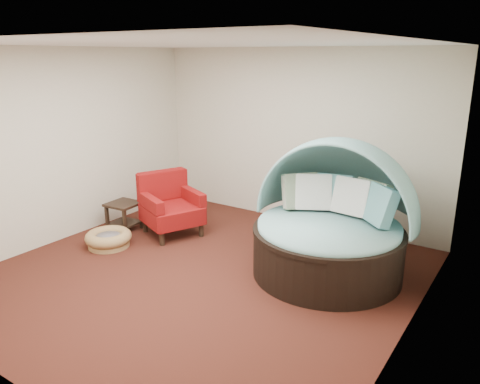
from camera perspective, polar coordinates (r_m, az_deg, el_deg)
The scene contains 9 objects.
floor at distance 6.05m, azimuth -4.77°, elevation -9.99°, with size 5.00×5.00×0.00m, color #491F14.
wall_back at distance 7.64m, azimuth 6.73°, elevation 6.64°, with size 5.00×5.00×0.00m, color beige.
wall_left at distance 7.37m, azimuth -20.55°, elevation 5.34°, with size 5.00×5.00×0.00m, color beige.
wall_right at distance 4.50m, azimuth 20.61°, elevation -1.27°, with size 5.00×5.00×0.00m, color beige.
ceiling at distance 5.42m, azimuth -5.50°, elevation 17.55°, with size 5.00×5.00×0.00m, color white.
canopy_daybed at distance 5.95m, azimuth 11.23°, elevation -2.41°, with size 2.08×1.96×1.72m.
pet_basket at distance 7.07m, azimuth -15.73°, elevation -5.48°, with size 0.81×0.81×0.23m.
red_armchair at distance 7.29m, azimuth -8.50°, elevation -1.72°, with size 1.07×1.07×0.95m.
side_table at distance 7.62m, azimuth -13.96°, elevation -2.42°, with size 0.49×0.49×0.45m.
Camera 1 is at (3.40, -4.22, 2.69)m, focal length 35.00 mm.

